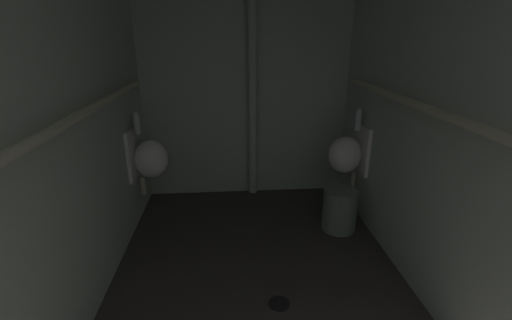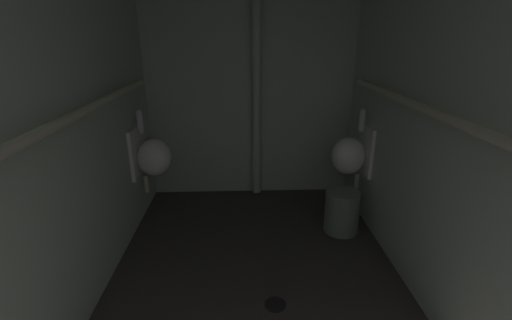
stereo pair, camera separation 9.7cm
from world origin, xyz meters
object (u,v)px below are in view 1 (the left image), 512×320
at_px(floor_drain, 279,303).
at_px(waste_bin, 340,210).
at_px(urinal_left_mid, 149,158).
at_px(urinal_right_mid, 347,154).
at_px(standpipe_back_wall, 253,82).

distance_m(floor_drain, waste_bin, 1.10).
xyz_separation_m(urinal_left_mid, floor_drain, (0.99, -1.16, -0.61)).
relative_size(urinal_right_mid, standpipe_back_wall, 0.32).
relative_size(standpipe_back_wall, waste_bin, 6.28).
distance_m(urinal_right_mid, standpipe_back_wall, 1.12).
bearing_deg(standpipe_back_wall, urinal_right_mid, -31.68).
xyz_separation_m(standpipe_back_wall, floor_drain, (0.05, -1.63, -1.19)).
bearing_deg(standpipe_back_wall, waste_bin, -47.56).
bearing_deg(waste_bin, standpipe_back_wall, 132.44).
bearing_deg(urinal_right_mid, floor_drain, -124.26).
bearing_deg(urinal_left_mid, urinal_right_mid, -0.87).
bearing_deg(floor_drain, waste_bin, 53.07).
distance_m(urinal_left_mid, waste_bin, 1.72).
height_order(urinal_left_mid, urinal_right_mid, same).
bearing_deg(floor_drain, urinal_right_mid, 55.74).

